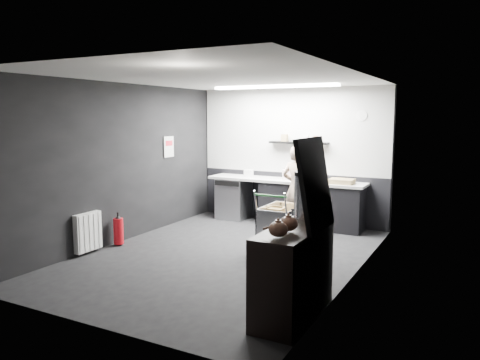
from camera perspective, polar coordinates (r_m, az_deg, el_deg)
The scene contains 22 objects.
floor at distance 7.33m, azimuth -1.92°, elevation -9.20°, with size 5.50×5.50×0.00m, color black.
ceiling at distance 7.03m, azimuth -2.02°, elevation 12.33°, with size 5.50×5.50×0.00m, color silver.
wall_back at distance 9.53m, azimuth 6.28°, elevation 2.99°, with size 5.50×5.50×0.00m, color black.
wall_front at distance 4.89m, azimuth -18.20°, elevation -1.97°, with size 5.50×5.50×0.00m, color black.
wall_left at distance 8.23m, azimuth -14.16°, elevation 2.03°, with size 5.50×5.50×0.00m, color black.
wall_right at distance 6.31m, azimuth 13.99°, elevation 0.33°, with size 5.50×5.50×0.00m, color black.
kitchen_wall_panel at distance 9.48m, azimuth 6.28°, elevation 5.99°, with size 3.95×0.02×1.70m, color beige.
dado_panel at distance 9.62m, azimuth 6.16°, elevation -2.07°, with size 3.95×0.02×1.00m, color black.
floating_shelf at distance 9.32m, azimuth 7.16°, elevation 4.53°, with size 1.20×0.22×0.04m, color black.
wall_clock at distance 9.05m, azimuth 14.63°, elevation 7.60°, with size 0.20×0.20×0.03m, color silver.
poster at distance 9.20m, azimuth -8.69°, elevation 4.03°, with size 0.02×0.30×0.40m, color silver.
poster_red_band at distance 9.20m, azimuth -8.67°, elevation 4.46°, with size 0.01×0.22×0.10m, color red.
radiator at distance 7.71m, azimuth -18.06°, elevation -6.04°, with size 0.10×0.50×0.60m, color silver.
ceiling_strip at distance 8.68m, azimuth 4.18°, elevation 11.27°, with size 2.40×0.20×0.04m, color white.
prep_counter at distance 9.29m, azimuth 6.22°, elevation -2.69°, with size 3.20×0.61×0.90m.
person at distance 8.72m, azimuth 6.94°, elevation -1.06°, with size 0.59×0.39×1.62m, color beige.
shopping_cart at distance 7.50m, azimuth 5.05°, elevation -5.15°, with size 0.53×0.89×0.98m.
sideboard at distance 5.12m, azimuth 6.80°, elevation -9.70°, with size 0.55×1.29×1.93m.
fire_extinguisher at distance 8.08m, azimuth -14.59°, elevation -5.93°, with size 0.16×0.16×0.54m.
cardboard_box at distance 8.85m, azimuth 12.29°, elevation -0.16°, with size 0.44×0.34×0.09m, color olive.
pink_tub at distance 9.24m, azimuth 5.79°, elevation 0.65°, with size 0.19×0.19×0.19m, color white.
white_container at distance 9.54m, azimuth 1.06°, elevation 0.79°, with size 0.17×0.13×0.15m, color silver.
Camera 1 is at (3.48, -6.08, 2.15)m, focal length 35.00 mm.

